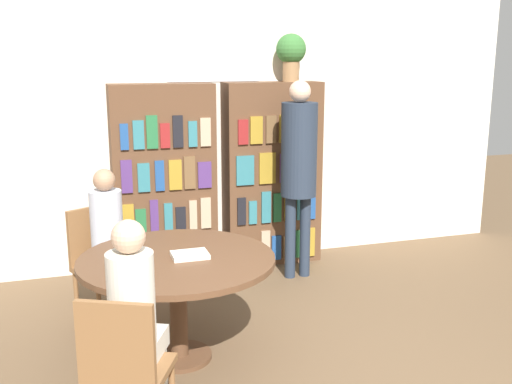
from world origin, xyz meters
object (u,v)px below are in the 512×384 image
at_px(seated_reader_left, 111,239).
at_px(bookshelf_right, 272,174).
at_px(bookshelf_left, 164,181).
at_px(seated_reader_right, 135,315).
at_px(chair_near_camera, 125,366).
at_px(librarian_standing, 299,158).
at_px(flower_vase, 291,53).
at_px(reading_table, 177,272).
at_px(chair_left_side, 99,258).

bearing_deg(seated_reader_left, bookshelf_right, -176.20).
xyz_separation_m(bookshelf_left, seated_reader_right, (-0.56, -2.46, -0.20)).
bearing_deg(seated_reader_left, chair_near_camera, 60.03).
relative_size(seated_reader_left, librarian_standing, 0.67).
bearing_deg(flower_vase, bookshelf_right, -178.60).
distance_m(bookshelf_left, reading_table, 1.76).
height_order(seated_reader_left, seated_reader_right, seated_reader_right).
xyz_separation_m(bookshelf_left, librarian_standing, (1.15, -0.50, 0.24)).
bearing_deg(seated_reader_right, reading_table, 90.00).
relative_size(bookshelf_right, seated_reader_right, 1.46).
relative_size(bookshelf_left, seated_reader_left, 1.47).
height_order(chair_near_camera, chair_left_side, same).
bearing_deg(librarian_standing, bookshelf_right, 99.39).
distance_m(chair_left_side, seated_reader_left, 0.26).
bearing_deg(librarian_standing, bookshelf_left, 156.53).
bearing_deg(chair_near_camera, bookshelf_left, 102.55).
height_order(flower_vase, seated_reader_right, flower_vase).
relative_size(chair_near_camera, seated_reader_right, 0.72).
bearing_deg(chair_near_camera, reading_table, 90.00).
distance_m(bookshelf_left, seated_reader_right, 2.53).
xyz_separation_m(flower_vase, seated_reader_left, (-1.84, -1.02, -1.39)).
relative_size(bookshelf_right, seated_reader_left, 1.47).
bearing_deg(reading_table, flower_vase, 50.03).
xyz_separation_m(bookshelf_right, librarian_standing, (0.08, -0.50, 0.24)).
distance_m(seated_reader_right, librarian_standing, 2.64).
bearing_deg(bookshelf_left, flower_vase, 0.22).
height_order(bookshelf_right, flower_vase, flower_vase).
distance_m(seated_reader_left, seated_reader_right, 1.45).
relative_size(bookshelf_right, chair_near_camera, 2.04).
height_order(seated_reader_right, librarian_standing, librarian_standing).
bearing_deg(reading_table, seated_reader_right, -116.17).
bearing_deg(reading_table, bookshelf_right, 53.78).
height_order(bookshelf_left, bookshelf_right, same).
bearing_deg(chair_left_side, bookshelf_left, -155.68).
bearing_deg(chair_left_side, seated_reader_right, 65.94).
relative_size(bookshelf_right, reading_table, 1.37).
bearing_deg(seated_reader_left, seated_reader_right, 62.97).
height_order(bookshelf_left, reading_table, bookshelf_left).
bearing_deg(seated_reader_right, chair_left_side, 119.94).
xyz_separation_m(chair_near_camera, seated_reader_right, (0.08, 0.16, 0.20)).
distance_m(bookshelf_left, librarian_standing, 1.28).
relative_size(bookshelf_left, reading_table, 1.37).
xyz_separation_m(bookshelf_right, seated_reader_right, (-1.63, -2.46, -0.20)).
distance_m(seated_reader_left, librarian_standing, 1.86).
xyz_separation_m(chair_left_side, librarian_standing, (1.82, 0.35, 0.65)).
bearing_deg(bookshelf_left, librarian_standing, -23.47).
xyz_separation_m(chair_left_side, seated_reader_left, (0.09, -0.16, 0.19)).
bearing_deg(flower_vase, bookshelf_left, -179.78).
distance_m(chair_left_side, librarian_standing, 1.96).
distance_m(bookshelf_right, librarian_standing, 0.56).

